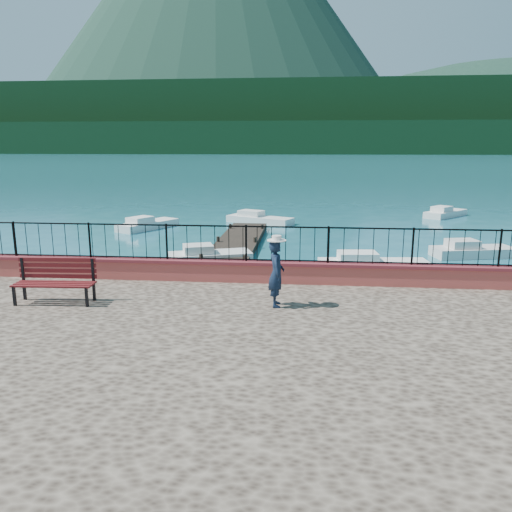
% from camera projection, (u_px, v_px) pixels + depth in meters
% --- Properties ---
extents(ground, '(2000.00, 2000.00, 0.00)m').
position_uv_depth(ground, '(240.00, 385.00, 10.35)').
color(ground, '#19596B').
rests_on(ground, ground).
extents(parapet, '(28.00, 0.46, 0.58)m').
position_uv_depth(parapet, '(257.00, 271.00, 13.62)').
color(parapet, '#B64442').
rests_on(parapet, promenade).
extents(railing, '(27.00, 0.05, 0.95)m').
position_uv_depth(railing, '(257.00, 244.00, 13.46)').
color(railing, black).
rests_on(railing, parapet).
extents(dock, '(2.00, 16.00, 0.30)m').
position_uv_depth(dock, '(230.00, 254.00, 22.17)').
color(dock, '#2D231C').
rests_on(dock, ground).
extents(far_forest, '(900.00, 60.00, 18.00)m').
position_uv_depth(far_forest, '(304.00, 138.00, 299.85)').
color(far_forest, black).
rests_on(far_forest, ground).
extents(foothills, '(900.00, 120.00, 44.00)m').
position_uv_depth(foothills, '(305.00, 121.00, 355.32)').
color(foothills, black).
rests_on(foothills, ground).
extents(volcano, '(560.00, 560.00, 380.00)m').
position_uv_depth(volcano, '(218.00, 3.00, 660.70)').
color(volcano, '#142D23').
rests_on(volcano, ground).
extents(companion_hill, '(448.00, 384.00, 180.00)m').
position_uv_depth(companion_hill, '(511.00, 150.00, 533.30)').
color(companion_hill, '#142D23').
rests_on(companion_hill, ground).
extents(park_bench, '(1.90, 0.71, 1.04)m').
position_uv_depth(park_bench, '(55.00, 290.00, 11.80)').
color(park_bench, black).
rests_on(park_bench, promenade).
extents(person, '(0.43, 0.60, 1.54)m').
position_uv_depth(person, '(276.00, 274.00, 11.46)').
color(person, '#111D33').
rests_on(person, promenade).
extents(hat, '(0.44, 0.44, 0.12)m').
position_uv_depth(hat, '(277.00, 238.00, 11.28)').
color(hat, silver).
rests_on(hat, person).
extents(boat_0, '(3.67, 2.37, 0.80)m').
position_uv_depth(boat_0, '(210.00, 253.00, 21.14)').
color(boat_0, silver).
rests_on(boat_0, ground).
extents(boat_1, '(4.36, 1.68, 0.80)m').
position_uv_depth(boat_1, '(374.00, 261.00, 19.58)').
color(boat_1, white).
rests_on(boat_1, ground).
extents(boat_2, '(3.77, 2.03, 0.80)m').
position_uv_depth(boat_2, '(473.00, 248.00, 22.19)').
color(boat_2, silver).
rests_on(boat_2, ground).
extents(boat_3, '(3.03, 4.19, 0.80)m').
position_uv_depth(boat_3, '(148.00, 222.00, 29.68)').
color(boat_3, white).
rests_on(boat_3, ground).
extents(boat_4, '(4.47, 3.04, 0.80)m').
position_uv_depth(boat_4, '(260.00, 217.00, 31.77)').
color(boat_4, silver).
rests_on(boat_4, ground).
extents(boat_5, '(3.52, 3.67, 0.80)m').
position_uv_depth(boat_5, '(446.00, 211.00, 34.65)').
color(boat_5, silver).
rests_on(boat_5, ground).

